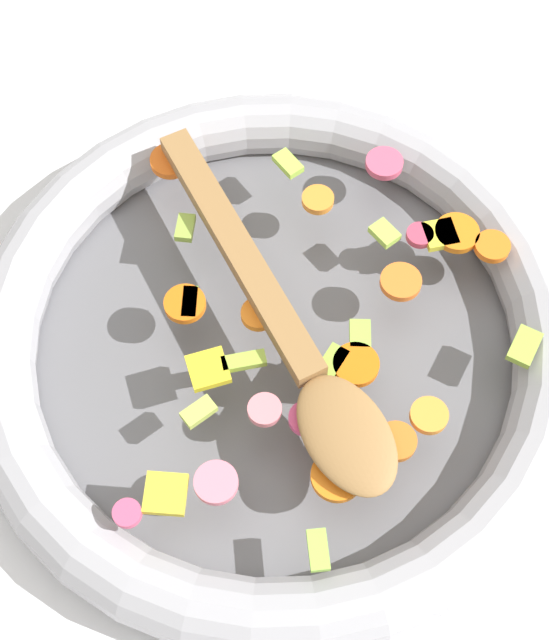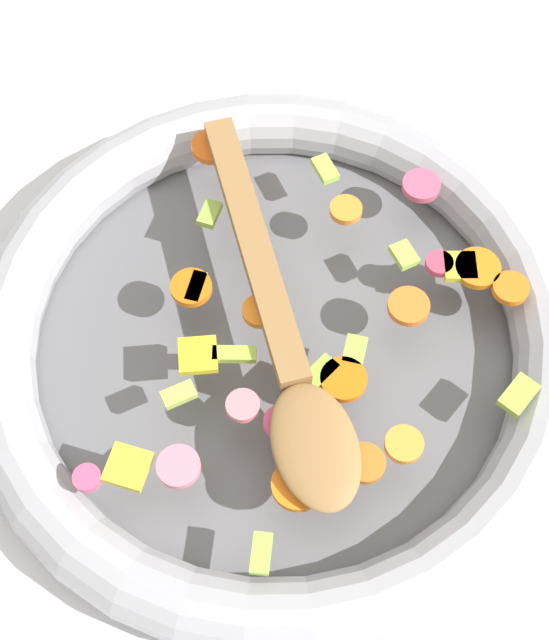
{
  "view_description": "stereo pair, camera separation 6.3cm",
  "coord_description": "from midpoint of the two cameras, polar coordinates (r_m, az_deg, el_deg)",
  "views": [
    {
      "loc": [
        -0.22,
        0.19,
        0.61
      ],
      "look_at": [
        0.0,
        0.0,
        0.05
      ],
      "focal_mm": 50.0,
      "sensor_mm": 36.0,
      "label": 1
    },
    {
      "loc": [
        -0.26,
        0.14,
        0.61
      ],
      "look_at": [
        0.0,
        0.0,
        0.05
      ],
      "focal_mm": 50.0,
      "sensor_mm": 36.0,
      "label": 2
    }
  ],
  "objects": [
    {
      "name": "skillet",
      "position": [
        0.65,
        -2.74,
        -1.41
      ],
      "size": [
        0.45,
        0.45,
        0.05
      ],
      "color": "slate",
      "rests_on": "ground_plane"
    },
    {
      "name": "ground_plane",
      "position": [
        0.67,
        -2.66,
        -2.24
      ],
      "size": [
        4.0,
        4.0,
        0.0
      ],
      "primitive_type": "plane",
      "color": "silver"
    },
    {
      "name": "wooden_spoon",
      "position": [
        0.61,
        -1.96,
        -1.4
      ],
      "size": [
        0.32,
        0.11,
        0.01
      ],
      "color": "olive",
      "rests_on": "chopped_vegetables"
    },
    {
      "name": "chopped_vegetables",
      "position": [
        0.62,
        0.13,
        -0.66
      ],
      "size": [
        0.33,
        0.35,
        0.01
      ],
      "color": "orange",
      "rests_on": "skillet"
    }
  ]
}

